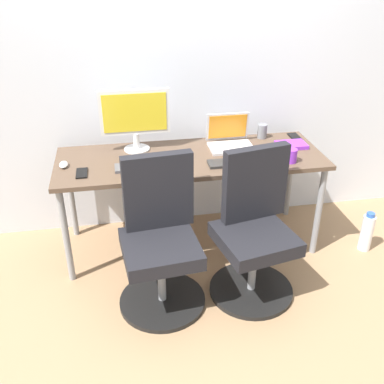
# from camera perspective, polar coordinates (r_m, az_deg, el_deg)

# --- Properties ---
(ground_plane) EXTENTS (5.28, 5.28, 0.00)m
(ground_plane) POSITION_cam_1_polar(r_m,az_deg,el_deg) (3.41, -0.15, -6.49)
(ground_plane) COLOR #9E7A56
(back_wall) EXTENTS (4.40, 0.04, 2.60)m
(back_wall) POSITION_cam_1_polar(r_m,az_deg,el_deg) (3.26, -1.47, 16.86)
(back_wall) COLOR silver
(back_wall) RESTS_ON ground
(desk) EXTENTS (1.83, 0.65, 0.72)m
(desk) POSITION_cam_1_polar(r_m,az_deg,el_deg) (3.08, -0.16, 3.53)
(desk) COLOR brown
(desk) RESTS_ON ground
(office_chair_left) EXTENTS (0.54, 0.54, 0.94)m
(office_chair_left) POSITION_cam_1_polar(r_m,az_deg,el_deg) (2.69, -4.11, -6.33)
(office_chair_left) COLOR black
(office_chair_left) RESTS_ON ground
(office_chair_right) EXTENTS (0.54, 0.54, 0.94)m
(office_chair_right) POSITION_cam_1_polar(r_m,az_deg,el_deg) (2.80, 7.96, -5.09)
(office_chair_right) COLOR black
(office_chair_right) RESTS_ON ground
(water_bottle_on_floor) EXTENTS (0.09, 0.09, 0.31)m
(water_bottle_on_floor) POSITION_cam_1_polar(r_m,az_deg,el_deg) (3.51, 21.50, -4.81)
(water_bottle_on_floor) COLOR white
(water_bottle_on_floor) RESTS_ON ground
(desktop_monitor) EXTENTS (0.48, 0.18, 0.43)m
(desktop_monitor) POSITION_cam_1_polar(r_m,az_deg,el_deg) (3.10, -7.34, 9.65)
(desktop_monitor) COLOR silver
(desktop_monitor) RESTS_ON desk
(open_laptop) EXTENTS (0.31, 0.26, 0.23)m
(open_laptop) POSITION_cam_1_polar(r_m,az_deg,el_deg) (3.22, 4.86, 6.82)
(open_laptop) COLOR silver
(open_laptop) RESTS_ON desk
(keyboard_by_monitor) EXTENTS (0.34, 0.12, 0.02)m
(keyboard_by_monitor) POSITION_cam_1_polar(r_m,az_deg,el_deg) (2.91, -6.53, 3.25)
(keyboard_by_monitor) COLOR #515156
(keyboard_by_monitor) RESTS_ON desk
(keyboard_by_laptop) EXTENTS (0.34, 0.12, 0.02)m
(keyboard_by_laptop) POSITION_cam_1_polar(r_m,az_deg,el_deg) (2.96, 5.36, 3.78)
(keyboard_by_laptop) COLOR #2D2D2D
(keyboard_by_laptop) RESTS_ON desk
(mouse_by_monitor) EXTENTS (0.06, 0.10, 0.03)m
(mouse_by_monitor) POSITION_cam_1_polar(r_m,az_deg,el_deg) (3.02, -16.14, 3.39)
(mouse_by_monitor) COLOR silver
(mouse_by_monitor) RESTS_ON desk
(mouse_by_laptop) EXTENTS (0.06, 0.10, 0.03)m
(mouse_by_laptop) POSITION_cam_1_polar(r_m,az_deg,el_deg) (3.10, 10.18, 4.77)
(mouse_by_laptop) COLOR #515156
(mouse_by_laptop) RESTS_ON desk
(coffee_mug) EXTENTS (0.08, 0.08, 0.09)m
(coffee_mug) POSITION_cam_1_polar(r_m,az_deg,el_deg) (3.03, 12.57, 4.58)
(coffee_mug) COLOR purple
(coffee_mug) RESTS_ON desk
(pen_cup) EXTENTS (0.07, 0.07, 0.10)m
(pen_cup) POSITION_cam_1_polar(r_m,az_deg,el_deg) (3.40, 8.99, 7.71)
(pen_cup) COLOR slate
(pen_cup) RESTS_ON desk
(phone_near_laptop) EXTENTS (0.07, 0.14, 0.01)m
(phone_near_laptop) POSITION_cam_1_polar(r_m,az_deg,el_deg) (3.47, 13.03, 6.93)
(phone_near_laptop) COLOR black
(phone_near_laptop) RESTS_ON desk
(phone_near_monitor) EXTENTS (0.07, 0.14, 0.01)m
(phone_near_monitor) POSITION_cam_1_polar(r_m,az_deg,el_deg) (2.90, -13.95, 2.36)
(phone_near_monitor) COLOR black
(phone_near_monitor) RESTS_ON desk
(notebook) EXTENTS (0.21, 0.15, 0.03)m
(notebook) POSITION_cam_1_polar(r_m,az_deg,el_deg) (3.29, 12.62, 5.92)
(notebook) COLOR purple
(notebook) RESTS_ON desk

